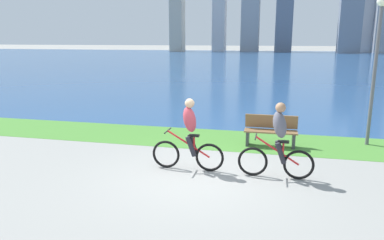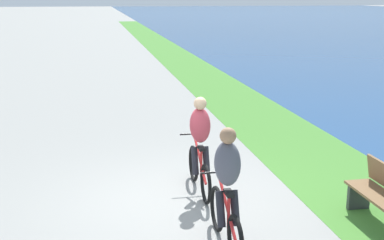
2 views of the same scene
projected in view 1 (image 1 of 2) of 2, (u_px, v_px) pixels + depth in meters
The scene contains 8 objects.
ground_plane at pixel (199, 177), 8.28m from camera, with size 300.00×300.00×0.00m, color gray.
grass_strip_bayside at pixel (221, 139), 11.32m from camera, with size 120.00×2.37×0.01m, color #478433.
bay_water_surface at pixel (266, 61), 51.32m from camera, with size 300.00×81.81×0.00m, color navy.
cyclist_lead at pixel (189, 135), 8.55m from camera, with size 1.74×0.52×1.72m.
cyclist_trailing at pixel (278, 141), 8.05m from camera, with size 1.68×0.52×1.72m.
bench_near_path at pixel (271, 131), 10.56m from camera, with size 1.50×0.47×0.90m.
lamppost_tall at pixel (377, 51), 10.20m from camera, with size 0.28×0.28×4.19m.
city_skyline_far_shore at pixel (293, 3), 80.25m from camera, with size 47.38×10.57×26.13m.
Camera 1 is at (1.60, -7.63, 3.07)m, focal length 34.19 mm.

